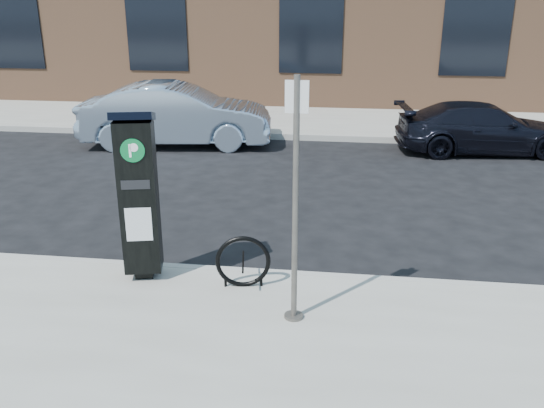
% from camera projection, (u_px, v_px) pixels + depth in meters
% --- Properties ---
extents(ground, '(120.00, 120.00, 0.00)m').
position_uv_depth(ground, '(244.00, 279.00, 7.69)').
color(ground, black).
rests_on(ground, ground).
extents(sidewalk_far, '(60.00, 12.00, 0.15)m').
position_uv_depth(sidewalk_far, '(313.00, 99.00, 20.71)').
color(sidewalk_far, gray).
rests_on(sidewalk_far, ground).
extents(curb_near, '(60.00, 0.12, 0.16)m').
position_uv_depth(curb_near, '(244.00, 275.00, 7.64)').
color(curb_near, '#9E9B93').
rests_on(curb_near, ground).
extents(curb_far, '(60.00, 0.12, 0.16)m').
position_uv_depth(curb_far, '(298.00, 137.00, 15.14)').
color(curb_far, '#9E9B93').
rests_on(curb_far, ground).
extents(parking_kiosk, '(0.58, 0.54, 2.17)m').
position_uv_depth(parking_kiosk, '(139.00, 194.00, 7.08)').
color(parking_kiosk, black).
rests_on(parking_kiosk, sidewalk_near).
extents(sign_pole, '(0.24, 0.22, 2.70)m').
position_uv_depth(sign_pole, '(295.00, 206.00, 6.03)').
color(sign_pole, '#56514C').
rests_on(sign_pole, sidewalk_near).
extents(bike_rack, '(0.68, 0.17, 0.68)m').
position_uv_depth(bike_rack, '(243.00, 262.00, 7.08)').
color(bike_rack, black).
rests_on(bike_rack, sidewalk_near).
extents(car_silver, '(4.88, 2.21, 1.55)m').
position_uv_depth(car_silver, '(177.00, 115.00, 14.39)').
color(car_silver, '#9AAEC4').
rests_on(car_silver, ground).
extents(car_dark, '(4.25, 2.09, 1.19)m').
position_uv_depth(car_dark, '(483.00, 128.00, 13.78)').
color(car_dark, black).
rests_on(car_dark, ground).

